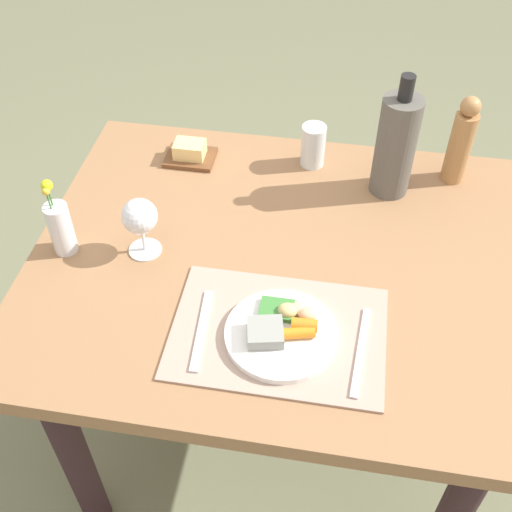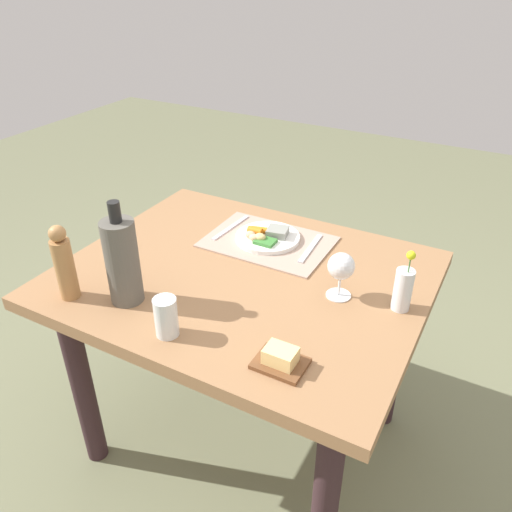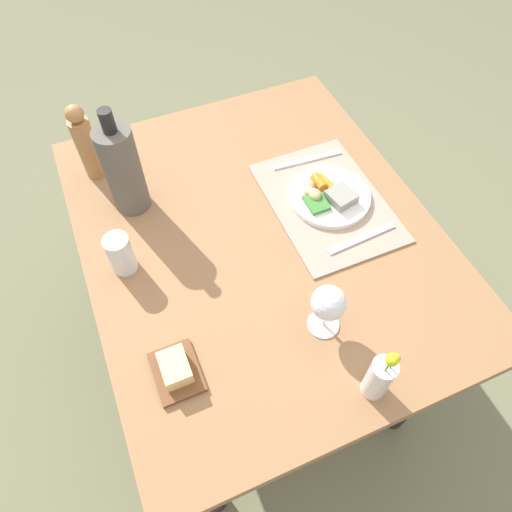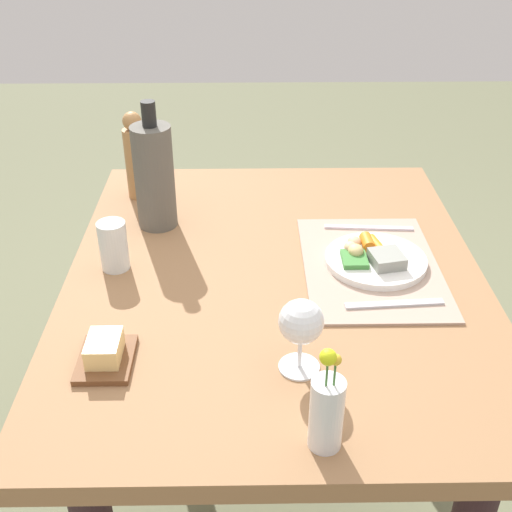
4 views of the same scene
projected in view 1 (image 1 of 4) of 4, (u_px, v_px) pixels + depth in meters
name	position (u px, v px, depth m)	size (l,w,h in m)	color
ground_plane	(275.00, 428.00, 2.00)	(8.00, 8.00, 0.00)	#6E7152
dining_table	(280.00, 293.00, 1.54)	(1.14, 0.93, 0.77)	#976C46
placemat	(278.00, 333.00, 1.30)	(0.43, 0.30, 0.01)	tan
dinner_plate	(282.00, 331.00, 1.28)	(0.23, 0.23, 0.04)	white
fork	(202.00, 330.00, 1.30)	(0.02, 0.21, 0.01)	silver
knife	(361.00, 351.00, 1.26)	(0.02, 0.22, 0.01)	silver
water_tumbler	(313.00, 148.00, 1.66)	(0.06, 0.06, 0.11)	silver
flower_vase	(60.00, 226.00, 1.42)	(0.05, 0.05, 0.20)	silver
wine_glass	(140.00, 218.00, 1.40)	(0.08, 0.08, 0.15)	white
butter_dish	(190.00, 153.00, 1.69)	(0.13, 0.10, 0.05)	brown
pepper_mill	(461.00, 142.00, 1.57)	(0.06, 0.06, 0.24)	#AC7A47
cooler_bottle	(396.00, 145.00, 1.53)	(0.10, 0.10, 0.32)	#59554D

